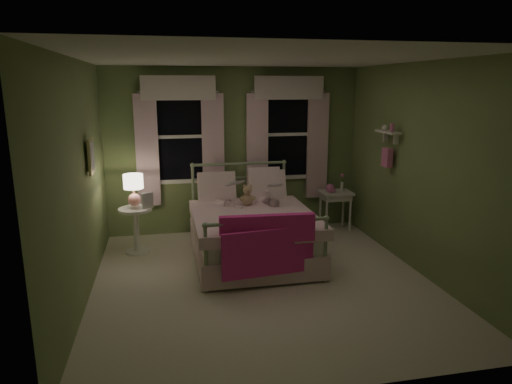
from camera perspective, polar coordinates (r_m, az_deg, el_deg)
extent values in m
plane|color=white|center=(5.63, 0.84, -11.07)|extent=(4.20, 4.20, 0.00)
plane|color=white|center=(5.15, 0.94, 16.37)|extent=(4.20, 4.20, 0.00)
plane|color=#7C9459|center=(7.27, -2.69, 5.14)|extent=(4.00, 0.00, 4.00)
plane|color=#7C9459|center=(3.28, 8.82, -4.96)|extent=(4.00, 0.00, 4.00)
plane|color=#7C9459|center=(5.19, -21.21, 1.03)|extent=(0.00, 4.20, 4.20)
plane|color=#7C9459|center=(5.99, 19.95, 2.63)|extent=(0.00, 4.20, 4.20)
cube|color=white|center=(6.22, -0.59, -4.55)|extent=(1.44, 1.94, 0.26)
cube|color=white|center=(6.30, -0.59, -6.63)|extent=(1.54, 2.02, 0.30)
cube|color=white|center=(6.03, -0.32, -3.35)|extent=(1.58, 1.75, 0.14)
cylinder|color=#9EB793|center=(6.17, -6.93, -5.97)|extent=(0.04, 1.90, 0.04)
cylinder|color=#9EB793|center=(6.42, 5.49, -5.18)|extent=(0.04, 1.90, 0.04)
cylinder|color=#9EB793|center=(7.02, -7.81, -1.30)|extent=(0.04, 0.04, 1.15)
cylinder|color=#9EB793|center=(7.24, 3.46, -0.75)|extent=(0.04, 0.04, 1.15)
sphere|color=#9EB793|center=(6.90, -7.96, 3.33)|extent=(0.07, 0.07, 0.07)
sphere|color=#9EB793|center=(7.13, 3.53, 3.75)|extent=(0.07, 0.07, 0.07)
cylinder|color=#9EB793|center=(6.98, -2.12, 3.56)|extent=(1.42, 0.04, 0.04)
cylinder|color=#9EB793|center=(7.02, -2.11, 1.79)|extent=(1.38, 0.03, 0.03)
cylinder|color=#9EB793|center=(5.23, -6.28, -8.37)|extent=(0.04, 0.04, 0.80)
cylinder|color=#9EB793|center=(5.52, 8.67, -7.25)|extent=(0.04, 0.04, 0.80)
sphere|color=#9EB793|center=(5.09, -6.39, -4.18)|extent=(0.07, 0.07, 0.07)
sphere|color=#9EB793|center=(5.40, 8.81, -3.26)|extent=(0.07, 0.07, 0.07)
cylinder|color=#9EB793|center=(5.20, 1.44, -3.74)|extent=(1.42, 0.04, 0.04)
cube|color=white|center=(6.73, -4.91, 0.13)|extent=(0.55, 0.32, 0.57)
cube|color=white|center=(6.86, 1.41, 0.41)|extent=(0.55, 0.32, 0.57)
cube|color=white|center=(6.83, 1.00, 1.05)|extent=(0.48, 0.30, 0.51)
cube|color=#E12C8D|center=(5.22, 1.43, -4.58)|extent=(1.10, 0.16, 0.32)
cube|color=#E22C94|center=(5.25, 1.59, -7.62)|extent=(1.10, 0.16, 0.55)
imported|color=#F7D1DD|center=(6.47, -3.80, 0.96)|extent=(0.33, 0.29, 0.76)
imported|color=#F7D1DD|center=(6.57, 1.05, 1.00)|extent=(0.40, 0.34, 0.72)
imported|color=beige|center=(6.22, -3.49, 0.61)|extent=(0.22, 0.16, 0.26)
imported|color=beige|center=(6.33, 1.54, 0.46)|extent=(0.21, 0.14, 0.26)
sphere|color=tan|center=(6.41, -1.11, -0.94)|extent=(0.17, 0.17, 0.17)
sphere|color=tan|center=(6.36, -1.08, 0.24)|extent=(0.12, 0.12, 0.12)
sphere|color=tan|center=(6.34, -1.48, 0.70)|extent=(0.05, 0.05, 0.05)
sphere|color=tan|center=(6.36, -0.68, 0.74)|extent=(0.05, 0.05, 0.05)
sphere|color=tan|center=(6.37, -1.77, -0.87)|extent=(0.07, 0.07, 0.07)
sphere|color=tan|center=(6.39, -0.36, -0.80)|extent=(0.07, 0.07, 0.07)
sphere|color=#8C6B51|center=(6.31, -0.99, 0.08)|extent=(0.04, 0.04, 0.04)
cylinder|color=white|center=(6.57, -14.89, -2.12)|extent=(0.46, 0.46, 0.04)
cylinder|color=white|center=(6.66, -14.74, -4.70)|extent=(0.08, 0.08, 0.60)
cylinder|color=white|center=(6.76, -14.59, -7.16)|extent=(0.34, 0.34, 0.03)
sphere|color=pink|center=(6.54, -14.97, -0.94)|extent=(0.18, 0.18, 0.18)
cylinder|color=pink|center=(6.51, -15.03, 0.08)|extent=(0.03, 0.03, 0.11)
cylinder|color=#FFEAC6|center=(6.48, -15.10, 1.29)|extent=(0.27, 0.27, 0.20)
imported|color=beige|center=(6.48, -14.06, -2.03)|extent=(0.23, 0.27, 0.02)
cube|color=white|center=(7.46, 9.94, -0.08)|extent=(0.50, 0.40, 0.04)
cube|color=white|center=(7.47, 9.92, -0.60)|extent=(0.44, 0.34, 0.08)
cylinder|color=white|center=(7.33, 8.81, -2.85)|extent=(0.04, 0.04, 0.60)
cylinder|color=white|center=(7.48, 11.69, -2.66)|extent=(0.04, 0.04, 0.60)
cylinder|color=white|center=(7.60, 8.03, -2.25)|extent=(0.04, 0.04, 0.60)
cylinder|color=white|center=(7.74, 10.83, -2.07)|extent=(0.04, 0.04, 0.60)
sphere|color=pink|center=(7.40, 9.25, 0.49)|extent=(0.14, 0.14, 0.14)
cube|color=pink|center=(7.33, 9.49, 0.18)|extent=(0.10, 0.04, 0.04)
cylinder|color=white|center=(7.53, 10.68, 0.71)|extent=(0.05, 0.05, 0.14)
cylinder|color=#4C7F3F|center=(7.51, 10.72, 1.53)|extent=(0.01, 0.01, 0.12)
sphere|color=pink|center=(7.49, 10.74, 2.06)|extent=(0.06, 0.06, 0.06)
cube|color=black|center=(7.15, -9.49, 6.86)|extent=(0.76, 0.02, 1.35)
cube|color=white|center=(7.09, -9.70, 12.47)|extent=(0.84, 0.05, 0.06)
cube|color=white|center=(7.23, -9.27, 1.32)|extent=(0.84, 0.05, 0.06)
cube|color=white|center=(7.12, -12.72, 6.69)|extent=(0.06, 0.05, 1.40)
cube|color=white|center=(7.15, -6.25, 6.96)|extent=(0.06, 0.05, 1.40)
cube|color=white|center=(7.13, -9.48, 6.84)|extent=(0.76, 0.04, 0.05)
cube|color=silver|center=(7.11, -13.45, 5.01)|extent=(0.34, 0.06, 1.70)
cube|color=white|center=(7.14, -5.38, 5.35)|extent=(0.34, 0.06, 1.70)
cube|color=white|center=(7.02, -9.69, 12.71)|extent=(1.10, 0.08, 0.36)
cylinder|color=white|center=(7.06, -9.68, 12.23)|extent=(1.20, 0.03, 0.03)
cube|color=black|center=(7.41, 3.87, 7.22)|extent=(0.76, 0.02, 1.35)
cube|color=white|center=(7.35, 4.00, 12.64)|extent=(0.84, 0.05, 0.06)
cube|color=white|center=(7.49, 3.83, 1.87)|extent=(0.84, 0.05, 0.06)
cube|color=white|center=(7.29, 0.86, 7.15)|extent=(0.06, 0.05, 1.40)
cube|color=white|center=(7.50, 6.89, 7.23)|extent=(0.06, 0.05, 1.40)
cube|color=white|center=(7.39, 3.91, 7.20)|extent=(0.76, 0.04, 0.05)
cube|color=white|center=(7.25, 0.15, 5.53)|extent=(0.34, 0.06, 1.70)
cube|color=silver|center=(7.51, 7.68, 5.68)|extent=(0.34, 0.06, 1.70)
cube|color=white|center=(7.28, 4.14, 12.87)|extent=(1.10, 0.08, 0.36)
cylinder|color=white|center=(7.32, 4.05, 12.40)|extent=(1.20, 0.03, 0.03)
cube|color=white|center=(6.48, 16.18, 7.23)|extent=(0.15, 0.50, 0.03)
cube|color=white|center=(6.38, 17.08, 6.35)|extent=(0.06, 0.03, 0.14)
cube|color=white|center=(6.64, 15.85, 6.68)|extent=(0.06, 0.03, 0.14)
cylinder|color=pink|center=(6.39, 16.64, 7.75)|extent=(0.06, 0.06, 0.10)
sphere|color=white|center=(6.57, 15.81, 7.76)|extent=(0.08, 0.08, 0.08)
cube|color=pink|center=(6.53, 16.06, 4.17)|extent=(0.08, 0.18, 0.26)
cube|color=beige|center=(5.74, -19.93, 4.24)|extent=(0.03, 0.32, 0.42)
cube|color=silver|center=(5.73, -19.78, 4.24)|extent=(0.01, 0.25, 0.34)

